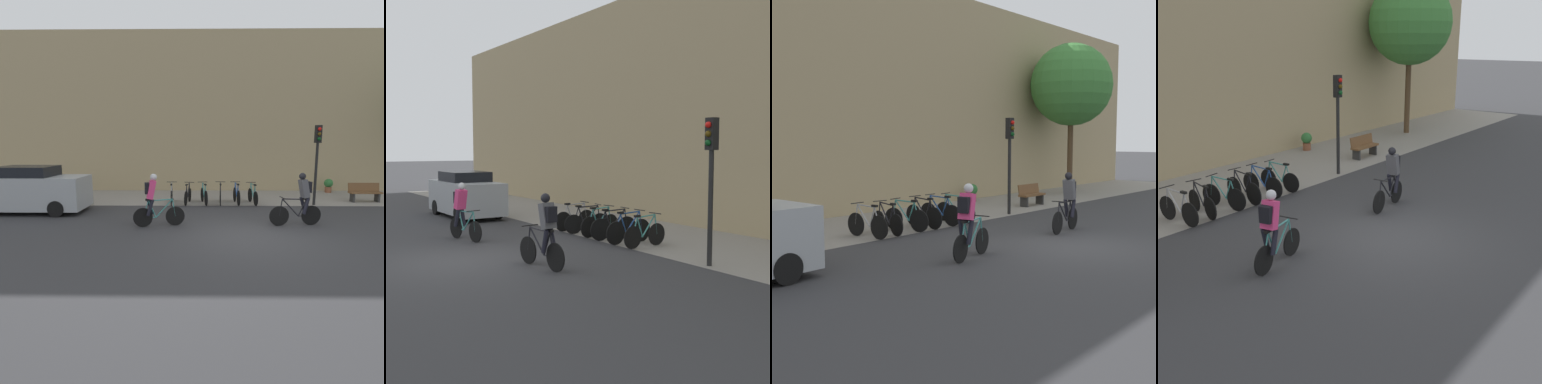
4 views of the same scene
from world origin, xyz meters
The scene contains 15 objects.
ground centered at (0.00, 0.00, 0.00)m, with size 200.00×200.00×0.00m, color #333335.
kerb_strip centered at (0.00, 6.75, 0.00)m, with size 44.00×4.50×0.01m, color gray.
building_facade centered at (0.00, 9.30, 4.48)m, with size 44.00×0.60×8.96m, color tan.
cyclist_pink centered at (-2.94, 1.09, 0.95)m, with size 1.68×0.57×1.76m.
cyclist_grey centered at (1.98, 1.30, 0.95)m, with size 1.78×0.49×1.78m.
parked_bike_0 centered at (-2.66, 5.02, 0.40)m, with size 0.46×1.63×0.97m.
parked_bike_1 centered at (-1.91, 5.02, 0.39)m, with size 0.46×1.58×0.96m.
parked_bike_2 centered at (-1.17, 5.02, 0.40)m, with size 0.46×1.61×0.97m.
parked_bike_3 centered at (-0.42, 5.02, 0.41)m, with size 0.46×1.65×0.98m.
parked_bike_4 centered at (0.33, 5.02, 0.41)m, with size 0.46×1.68×0.98m.
parked_bike_5 centered at (1.07, 5.02, 0.39)m, with size 0.46×1.60×0.96m.
traffic_light_pole centered at (3.78, 4.75, 2.45)m, with size 0.26×0.30×3.53m.
bench centered at (6.47, 5.57, 0.46)m, with size 1.46×0.44×0.89m.
parked_car centered at (-8.13, 3.19, 0.90)m, with size 4.30×1.84×1.85m.
potted_plant centered at (5.97, 8.33, 0.44)m, with size 0.48×0.48×0.78m.
Camera 1 is at (-1.55, -8.55, 2.69)m, focal length 28.00 mm.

